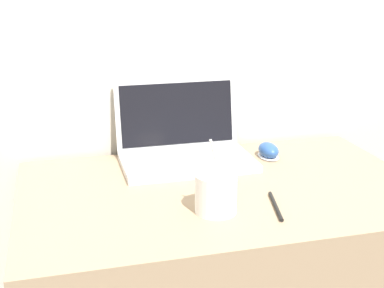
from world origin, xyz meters
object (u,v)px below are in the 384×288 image
(laptop, at_px, (184,144))
(pen, at_px, (276,206))
(drink_cup, at_px, (216,192))
(computer_mouse, at_px, (268,151))

(laptop, distance_m, pen, 0.39)
(drink_cup, height_order, computer_mouse, drink_cup)
(laptop, xyz_separation_m, drink_cup, (-0.01, -0.35, -0.00))
(pen, bearing_deg, drink_cup, 173.79)
(laptop, relative_size, pen, 2.47)
(laptop, xyz_separation_m, computer_mouse, (0.25, -0.04, -0.03))
(drink_cup, bearing_deg, pen, -6.21)
(computer_mouse, bearing_deg, pen, -109.80)
(pen, bearing_deg, computer_mouse, 70.20)
(laptop, height_order, pen, laptop)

